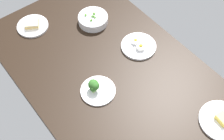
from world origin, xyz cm
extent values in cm
cube|color=black|center=(0.00, 0.00, 2.00)|extent=(142.88, 84.36, 4.00)
cylinder|color=silver|center=(53.16, 22.36, 4.65)|extent=(21.01, 21.01, 1.29)
torus|color=#B7B7BC|center=(53.16, 22.36, 5.29)|extent=(18.99, 18.99, 0.50)
cube|color=#F2D14C|center=(53.16, 22.36, 6.71)|extent=(6.53, 5.38, 2.83)
cylinder|color=silver|center=(-53.59, -15.89, 4.64)|extent=(17.87, 17.87, 1.28)
torus|color=#B7B7BC|center=(-53.59, -15.89, 5.28)|extent=(16.23, 16.23, 0.50)
cube|color=beige|center=(-53.59, -15.89, 5.88)|extent=(10.28, 10.34, 1.20)
cube|color=#E5B24C|center=(-53.59, -15.89, 6.88)|extent=(10.28, 10.34, 0.80)
cube|color=beige|center=(-53.59, -15.89, 7.88)|extent=(10.28, 10.34, 1.20)
cylinder|color=silver|center=(4.75, -12.54, 4.51)|extent=(17.36, 17.36, 1.03)
torus|color=#B7B7BC|center=(4.75, -12.54, 5.03)|extent=(15.78, 15.78, 0.50)
cylinder|color=#9EBC72|center=(2.87, -13.73, 6.07)|extent=(1.81, 1.81, 2.08)
sphere|color=#2D6023|center=(2.87, -13.73, 9.05)|extent=(5.18, 5.18, 5.18)
cylinder|color=#9EBC72|center=(3.97, -13.60, 6.23)|extent=(1.56, 1.56, 2.40)
sphere|color=#2D6023|center=(3.97, -13.60, 9.10)|extent=(4.46, 4.46, 4.46)
cylinder|color=#9EBC72|center=(4.27, -14.87, 6.08)|extent=(1.17, 1.17, 2.10)
sphere|color=#2D6023|center=(4.27, -14.87, 8.38)|extent=(3.33, 3.33, 3.33)
cylinder|color=silver|center=(-4.30, 21.92, 4.70)|extent=(19.17, 19.17, 1.41)
torus|color=#B7B7BC|center=(-4.30, 21.92, 5.41)|extent=(17.37, 17.37, 0.50)
ellipsoid|color=white|center=(-6.69, 21.63, 6.68)|extent=(4.64, 4.64, 2.55)
sphere|color=yellow|center=(-6.69, 21.63, 7.83)|extent=(1.86, 1.86, 1.86)
ellipsoid|color=white|center=(-1.76, 21.00, 6.82)|extent=(5.13, 5.13, 2.82)
sphere|color=yellow|center=(-1.76, 21.00, 8.08)|extent=(2.05, 2.05, 2.05)
cylinder|color=silver|center=(-34.92, 13.62, 6.19)|extent=(17.19, 17.19, 4.38)
torus|color=silver|center=(-34.92, 13.62, 8.38)|extent=(17.30, 17.30, 0.80)
sphere|color=#599E38|center=(-35.88, 15.36, 8.91)|extent=(1.05, 1.05, 1.05)
sphere|color=#599E38|center=(-32.81, 11.14, 9.01)|extent=(1.25, 1.25, 1.25)
sphere|color=#599E38|center=(-33.02, 10.78, 8.94)|extent=(1.12, 1.12, 1.12)
sphere|color=#599E38|center=(-36.29, 15.39, 9.09)|extent=(1.42, 1.42, 1.42)
sphere|color=#599E38|center=(-35.79, 15.63, 8.93)|extent=(1.11, 1.11, 1.11)
sphere|color=#599E38|center=(-35.25, 13.26, 8.90)|extent=(1.04, 1.04, 1.04)
sphere|color=#599E38|center=(-34.67, 13.85, 8.97)|extent=(1.19, 1.19, 1.19)
sphere|color=#599E38|center=(-38.19, 10.87, 9.11)|extent=(1.47, 1.47, 1.47)
sphere|color=#599E38|center=(-33.42, 14.00, 8.98)|extent=(1.19, 1.19, 1.19)
camera|label=1|loc=(70.45, -55.71, 131.31)|focal=48.48mm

